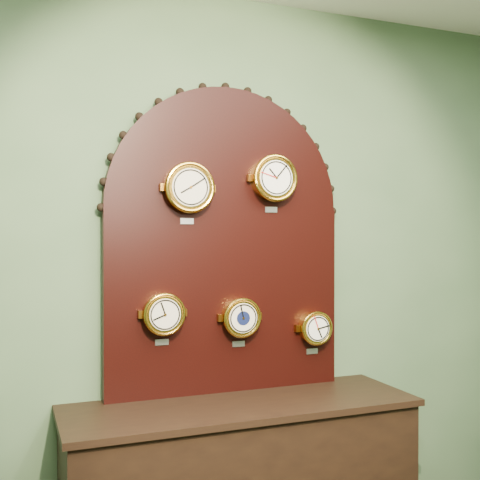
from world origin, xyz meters
name	(u,v)px	position (x,y,z in m)	size (l,w,h in m)	color
wall_back	(222,275)	(0.00, 2.50, 1.40)	(4.00, 4.00, 0.00)	#4B6947
display_board	(225,230)	(0.00, 2.45, 1.63)	(1.26, 0.06, 1.53)	black
roman_clock	(189,188)	(-0.21, 2.38, 1.83)	(0.24, 0.08, 0.29)	gold
arabic_clock	(274,178)	(0.23, 2.38, 1.88)	(0.24, 0.08, 0.29)	gold
hygrometer	(163,314)	(-0.33, 2.38, 1.24)	(0.20, 0.08, 0.25)	gold
barometer	(241,317)	(0.06, 2.38, 1.20)	(0.20, 0.08, 0.25)	gold
tide_clock	(315,328)	(0.47, 2.38, 1.12)	(0.18, 0.08, 0.23)	gold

